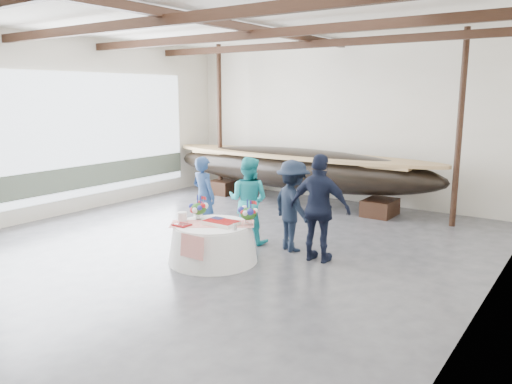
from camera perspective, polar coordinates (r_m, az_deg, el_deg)
The scene contains 14 objects.
floor at distance 10.00m, azimuth -5.67°, elevation -6.72°, with size 10.00×12.00×0.01m, color #3D3D42.
wall_back at distance 14.61m, azimuth 9.78°, elevation 7.85°, with size 10.00×0.02×4.50m, color silver.
wall_left at distance 13.36m, azimuth -22.51°, elevation 6.86°, with size 0.02×12.00×4.50m, color silver.
wall_right at distance 7.34m, azimuth 25.17°, elevation 3.72°, with size 0.02×12.00×4.50m, color silver.
ceiling at distance 9.62m, azimuth -6.21°, elevation 19.70°, with size 10.00×12.00×0.01m, color white.
pavilion_structure at distance 10.19m, azimuth -3.00°, elevation 16.46°, with size 9.80×11.76×4.50m.
open_bay at distance 13.91m, azimuth -18.79°, elevation 5.50°, with size 0.03×7.00×3.20m.
longboat_display at distance 14.02m, azimuth 4.52°, elevation 2.72°, with size 8.38×1.68×1.57m.
banquet_table at distance 9.32m, azimuth -4.97°, elevation -5.77°, with size 1.65×1.65×0.71m.
tabletop_items at distance 9.31m, azimuth -4.37°, elevation -2.55°, with size 1.57×1.32×0.40m.
guest_woman_blue at distance 10.86m, azimuth -5.99°, elevation -0.51°, with size 0.64×0.42×1.75m, color navy.
guest_woman_teal at distance 10.31m, azimuth -0.90°, elevation -0.94°, with size 0.88×0.68×1.80m, color #22A9B0.
guest_man_left at distance 9.80m, azimuth 4.23°, elevation -1.58°, with size 1.17×0.67×1.81m, color black.
guest_man_right at distance 9.20m, azimuth 7.30°, elevation -1.87°, with size 1.18×0.49×2.01m, color black.
Camera 1 is at (6.23, -7.19, 3.08)m, focal length 35.00 mm.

